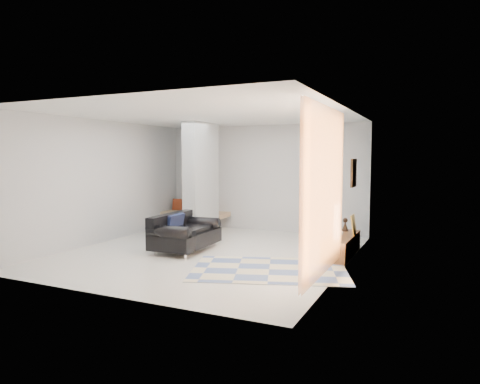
% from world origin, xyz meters
% --- Properties ---
extents(floor, '(6.00, 6.00, 0.00)m').
position_xyz_m(floor, '(0.00, 0.00, 0.00)').
color(floor, silver).
rests_on(floor, ground).
extents(ceiling, '(6.00, 6.00, 0.00)m').
position_xyz_m(ceiling, '(0.00, 0.00, 2.80)').
color(ceiling, white).
rests_on(ceiling, wall_back).
extents(wall_back, '(6.00, 0.00, 6.00)m').
position_xyz_m(wall_back, '(0.00, 3.00, 1.40)').
color(wall_back, '#B9BCBE').
rests_on(wall_back, ground).
extents(wall_front, '(6.00, 0.00, 6.00)m').
position_xyz_m(wall_front, '(0.00, -3.00, 1.40)').
color(wall_front, '#B9BCBE').
rests_on(wall_front, ground).
extents(wall_left, '(0.00, 6.00, 6.00)m').
position_xyz_m(wall_left, '(-2.75, 0.00, 1.40)').
color(wall_left, '#B9BCBE').
rests_on(wall_left, ground).
extents(wall_right, '(0.00, 6.00, 6.00)m').
position_xyz_m(wall_right, '(2.75, 0.00, 1.40)').
color(wall_right, '#B9BCBE').
rests_on(wall_right, ground).
extents(partition_column, '(0.35, 1.20, 2.80)m').
position_xyz_m(partition_column, '(-1.10, 1.60, 1.40)').
color(partition_column, '#999EA0').
rests_on(partition_column, floor).
extents(hallway_door, '(0.85, 0.06, 2.04)m').
position_xyz_m(hallway_door, '(-2.10, 2.96, 1.02)').
color(hallway_door, silver).
rests_on(hallway_door, floor).
extents(curtain, '(0.00, 2.55, 2.55)m').
position_xyz_m(curtain, '(2.67, -1.15, 1.45)').
color(curtain, '#FF9643').
rests_on(curtain, wall_right).
extents(wall_art, '(0.04, 0.45, 0.55)m').
position_xyz_m(wall_art, '(2.72, 0.90, 1.65)').
color(wall_art, '#3B2310').
rests_on(wall_art, wall_right).
extents(media_console, '(0.45, 1.65, 0.80)m').
position_xyz_m(media_console, '(2.52, 0.90, 0.21)').
color(media_console, brown).
rests_on(media_console, floor).
extents(loveseat, '(0.98, 1.62, 0.76)m').
position_xyz_m(loveseat, '(-0.62, 0.01, 0.35)').
color(loveseat, silver).
rests_on(loveseat, floor).
extents(daybed, '(1.92, 0.87, 0.77)m').
position_xyz_m(daybed, '(-1.93, 2.62, 0.41)').
color(daybed, black).
rests_on(daybed, floor).
extents(area_rug, '(3.09, 2.54, 0.01)m').
position_xyz_m(area_rug, '(1.60, -0.74, 0.01)').
color(area_rug, '#C5BA96').
rests_on(area_rug, floor).
extents(cylinder_lamp, '(0.12, 0.12, 0.67)m').
position_xyz_m(cylinder_lamp, '(2.50, 0.48, 0.73)').
color(cylinder_lamp, white).
rests_on(cylinder_lamp, media_console).
extents(bronze_figurine, '(0.15, 0.15, 0.28)m').
position_xyz_m(bronze_figurine, '(2.47, 1.46, 0.54)').
color(bronze_figurine, black).
rests_on(bronze_figurine, media_console).
extents(vase, '(0.18, 0.18, 0.17)m').
position_xyz_m(vase, '(2.47, 0.84, 0.49)').
color(vase, silver).
rests_on(vase, media_console).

